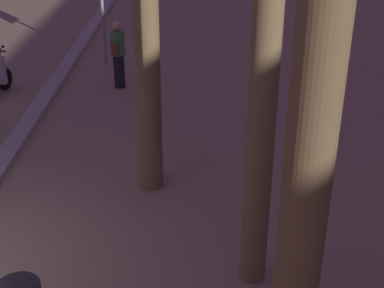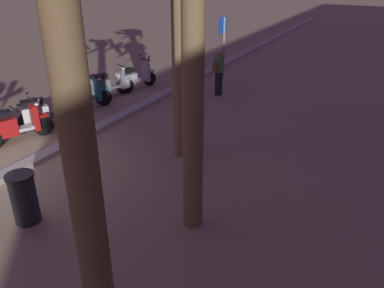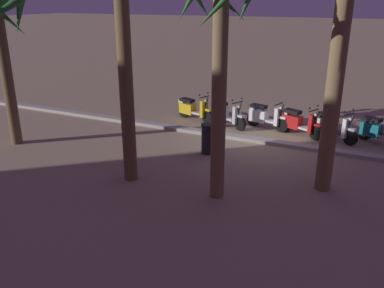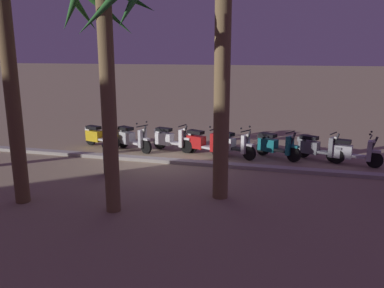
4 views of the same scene
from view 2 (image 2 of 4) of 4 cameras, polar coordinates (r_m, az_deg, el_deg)
ground_plane at (r=9.33m, az=-25.99°, el=-4.06°), size 200.00×200.00×0.00m
curb_strip at (r=9.21m, az=-25.59°, el=-3.93°), size 60.00×0.36×0.12m
scooter_silver_second_in_line at (r=14.10m, az=-8.74°, el=9.70°), size 1.75×0.73×1.17m
scooter_grey_last_in_row at (r=13.51m, az=-12.60°, el=8.68°), size 1.61×0.90×1.04m
scooter_teal_far_back at (r=12.45m, az=-16.48°, el=6.88°), size 1.61×1.00×1.04m
scooter_white_gap_after_mid at (r=11.38m, az=-20.99°, el=4.53°), size 1.59×1.02×1.17m
scooter_red_lead_nearest at (r=10.70m, az=-25.17°, el=2.53°), size 1.63×0.87×1.17m
crossing_sign at (r=15.01m, az=4.70°, el=14.98°), size 0.60×0.15×2.40m
pedestrian_window_shopping at (r=13.35m, az=4.02°, el=10.83°), size 0.46×0.34×1.61m
litter_bin at (r=7.32m, az=-23.77°, el=-7.34°), size 0.48×0.48×0.95m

